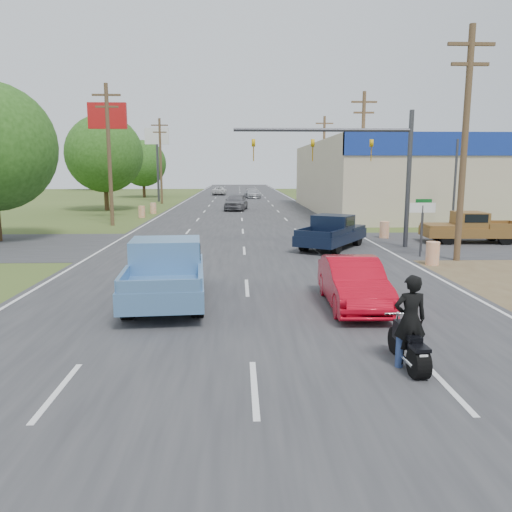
{
  "coord_description": "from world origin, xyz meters",
  "views": [
    {
      "loc": [
        -0.27,
        -8.69,
        4.01
      ],
      "look_at": [
        0.28,
        6.99,
        1.3
      ],
      "focal_mm": 35.0,
      "sensor_mm": 36.0,
      "label": 1
    }
  ],
  "objects_px": {
    "brown_pickup": "(469,227)",
    "blue_pickup": "(166,270)",
    "red_convertible": "(353,283)",
    "distant_car_white": "(219,191)",
    "distant_car_grey": "(236,202)",
    "distant_car_silver": "(253,193)",
    "rider": "(410,324)",
    "motorcycle": "(409,348)",
    "navy_pickup": "(333,231)"
  },
  "relations": [
    {
      "from": "motorcycle",
      "to": "distant_car_white",
      "type": "relative_size",
      "value": 0.41
    },
    {
      "from": "motorcycle",
      "to": "rider",
      "type": "height_order",
      "value": "rider"
    },
    {
      "from": "blue_pickup",
      "to": "navy_pickup",
      "type": "bearing_deg",
      "value": 50.76
    },
    {
      "from": "red_convertible",
      "to": "rider",
      "type": "relative_size",
      "value": 2.36
    },
    {
      "from": "brown_pickup",
      "to": "blue_pickup",
      "type": "bearing_deg",
      "value": 131.78
    },
    {
      "from": "motorcycle",
      "to": "distant_car_silver",
      "type": "relative_size",
      "value": 0.41
    },
    {
      "from": "navy_pickup",
      "to": "brown_pickup",
      "type": "relative_size",
      "value": 1.04
    },
    {
      "from": "red_convertible",
      "to": "brown_pickup",
      "type": "xyz_separation_m",
      "value": [
        9.43,
        12.94,
        0.15
      ]
    },
    {
      "from": "navy_pickup",
      "to": "distant_car_grey",
      "type": "height_order",
      "value": "navy_pickup"
    },
    {
      "from": "red_convertible",
      "to": "distant_car_white",
      "type": "xyz_separation_m",
      "value": [
        -6.46,
        67.32,
        -0.06
      ]
    },
    {
      "from": "blue_pickup",
      "to": "distant_car_silver",
      "type": "xyz_separation_m",
      "value": [
        4.26,
        56.89,
        -0.3
      ]
    },
    {
      "from": "rider",
      "to": "distant_car_white",
      "type": "bearing_deg",
      "value": -87.45
    },
    {
      "from": "red_convertible",
      "to": "motorcycle",
      "type": "bearing_deg",
      "value": -87.52
    },
    {
      "from": "red_convertible",
      "to": "blue_pickup",
      "type": "distance_m",
      "value": 5.69
    },
    {
      "from": "navy_pickup",
      "to": "distant_car_grey",
      "type": "relative_size",
      "value": 1.11
    },
    {
      "from": "distant_car_white",
      "to": "distant_car_grey",
      "type": "bearing_deg",
      "value": 95.85
    },
    {
      "from": "navy_pickup",
      "to": "distant_car_white",
      "type": "relative_size",
      "value": 1.15
    },
    {
      "from": "red_convertible",
      "to": "blue_pickup",
      "type": "xyz_separation_m",
      "value": [
        -5.6,
        0.97,
        0.26
      ]
    },
    {
      "from": "red_convertible",
      "to": "distant_car_grey",
      "type": "bearing_deg",
      "value": 96.92
    },
    {
      "from": "brown_pickup",
      "to": "distant_car_silver",
      "type": "relative_size",
      "value": 1.13
    },
    {
      "from": "red_convertible",
      "to": "rider",
      "type": "bearing_deg",
      "value": -87.53
    },
    {
      "from": "navy_pickup",
      "to": "distant_car_grey",
      "type": "distance_m",
      "value": 25.42
    },
    {
      "from": "brown_pickup",
      "to": "distant_car_grey",
      "type": "distance_m",
      "value": 26.6
    },
    {
      "from": "red_convertible",
      "to": "distant_car_white",
      "type": "relative_size",
      "value": 0.92
    },
    {
      "from": "navy_pickup",
      "to": "brown_pickup",
      "type": "height_order",
      "value": "navy_pickup"
    },
    {
      "from": "distant_car_silver",
      "to": "distant_car_white",
      "type": "bearing_deg",
      "value": 111.34
    },
    {
      "from": "brown_pickup",
      "to": "distant_car_silver",
      "type": "xyz_separation_m",
      "value": [
        -10.77,
        44.92,
        -0.19
      ]
    },
    {
      "from": "rider",
      "to": "blue_pickup",
      "type": "xyz_separation_m",
      "value": [
        -5.7,
        5.57,
        0.05
      ]
    },
    {
      "from": "motorcycle",
      "to": "blue_pickup",
      "type": "relative_size",
      "value": 0.32
    },
    {
      "from": "rider",
      "to": "distant_car_grey",
      "type": "height_order",
      "value": "rider"
    },
    {
      "from": "distant_car_grey",
      "to": "distant_car_silver",
      "type": "xyz_separation_m",
      "value": [
        2.25,
        21.72,
        -0.16
      ]
    },
    {
      "from": "motorcycle",
      "to": "rider",
      "type": "relative_size",
      "value": 1.04
    },
    {
      "from": "brown_pickup",
      "to": "distant_car_grey",
      "type": "bearing_deg",
      "value": 32.54
    },
    {
      "from": "blue_pickup",
      "to": "distant_car_white",
      "type": "xyz_separation_m",
      "value": [
        -0.86,
        66.35,
        -0.31
      ]
    },
    {
      "from": "rider",
      "to": "brown_pickup",
      "type": "distance_m",
      "value": 19.87
    },
    {
      "from": "red_convertible",
      "to": "blue_pickup",
      "type": "bearing_deg",
      "value": 171.43
    },
    {
      "from": "red_convertible",
      "to": "distant_car_silver",
      "type": "height_order",
      "value": "red_convertible"
    },
    {
      "from": "distant_car_grey",
      "to": "distant_car_silver",
      "type": "bearing_deg",
      "value": 91.74
    },
    {
      "from": "distant_car_silver",
      "to": "rider",
      "type": "bearing_deg",
      "value": -95.79
    },
    {
      "from": "navy_pickup",
      "to": "distant_car_silver",
      "type": "height_order",
      "value": "navy_pickup"
    },
    {
      "from": "red_convertible",
      "to": "navy_pickup",
      "type": "distance_m",
      "value": 11.34
    },
    {
      "from": "red_convertible",
      "to": "blue_pickup",
      "type": "relative_size",
      "value": 0.73
    },
    {
      "from": "blue_pickup",
      "to": "brown_pickup",
      "type": "xyz_separation_m",
      "value": [
        15.03,
        11.97,
        -0.11
      ]
    },
    {
      "from": "rider",
      "to": "distant_car_white",
      "type": "height_order",
      "value": "rider"
    },
    {
      "from": "motorcycle",
      "to": "blue_pickup",
      "type": "bearing_deg",
      "value": 132.81
    },
    {
      "from": "red_convertible",
      "to": "motorcycle",
      "type": "relative_size",
      "value": 2.26
    },
    {
      "from": "rider",
      "to": "distant_car_grey",
      "type": "distance_m",
      "value": 40.91
    },
    {
      "from": "motorcycle",
      "to": "navy_pickup",
      "type": "relative_size",
      "value": 0.35
    },
    {
      "from": "navy_pickup",
      "to": "distant_car_white",
      "type": "height_order",
      "value": "navy_pickup"
    },
    {
      "from": "rider",
      "to": "navy_pickup",
      "type": "bearing_deg",
      "value": -97.75
    }
  ]
}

